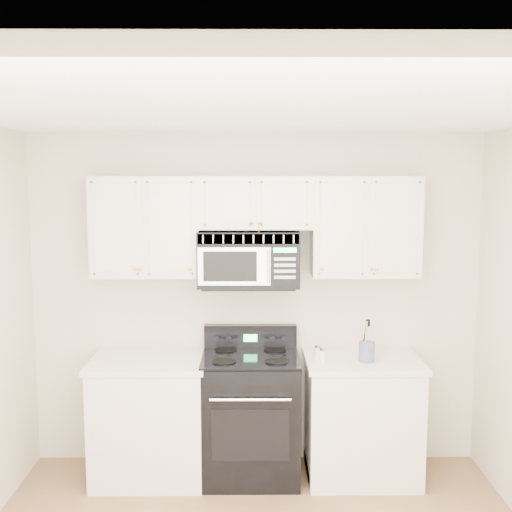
{
  "coord_description": "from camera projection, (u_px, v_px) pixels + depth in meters",
  "views": [
    {
      "loc": [
        -0.03,
        -3.21,
        2.28
      ],
      "look_at": [
        0.0,
        1.3,
        1.71
      ],
      "focal_mm": 45.0,
      "sensor_mm": 36.0,
      "label": 1
    }
  ],
  "objects": [
    {
      "name": "upper_cabinets",
      "position": [
        256.0,
        221.0,
        4.8
      ],
      "size": [
        2.44,
        0.37,
        0.75
      ],
      "color": "beige",
      "rests_on": "ground"
    },
    {
      "name": "range",
      "position": [
        250.0,
        414.0,
        4.84
      ],
      "size": [
        0.72,
        0.66,
        1.11
      ],
      "color": "black",
      "rests_on": "ground"
    },
    {
      "name": "shaker_salt",
      "position": [
        318.0,
        352.0,
        4.74
      ],
      "size": [
        0.05,
        0.05,
        0.11
      ],
      "color": "silver",
      "rests_on": "base_cabinet_right"
    },
    {
      "name": "utensil_crock",
      "position": [
        367.0,
        351.0,
        4.69
      ],
      "size": [
        0.12,
        0.12,
        0.31
      ],
      "color": "slate",
      "rests_on": "base_cabinet_right"
    },
    {
      "name": "room",
      "position": [
        258.0,
        366.0,
        3.31
      ],
      "size": [
        3.51,
        3.51,
        2.61
      ],
      "color": "brown",
      "rests_on": "ground"
    },
    {
      "name": "shaker_pepper",
      "position": [
        323.0,
        354.0,
        4.7
      ],
      "size": [
        0.04,
        0.04,
        0.1
      ],
      "color": "silver",
      "rests_on": "base_cabinet_right"
    },
    {
      "name": "base_cabinet_left",
      "position": [
        150.0,
        422.0,
        4.84
      ],
      "size": [
        0.86,
        0.65,
        0.92
      ],
      "color": "beige",
      "rests_on": "ground"
    },
    {
      "name": "microwave",
      "position": [
        249.0,
        258.0,
        4.81
      ],
      "size": [
        0.75,
        0.43,
        0.42
      ],
      "color": "black",
      "rests_on": "ground"
    },
    {
      "name": "base_cabinet_right",
      "position": [
        361.0,
        421.0,
        4.85
      ],
      "size": [
        0.86,
        0.65,
        0.92
      ],
      "color": "beige",
      "rests_on": "ground"
    }
  ]
}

